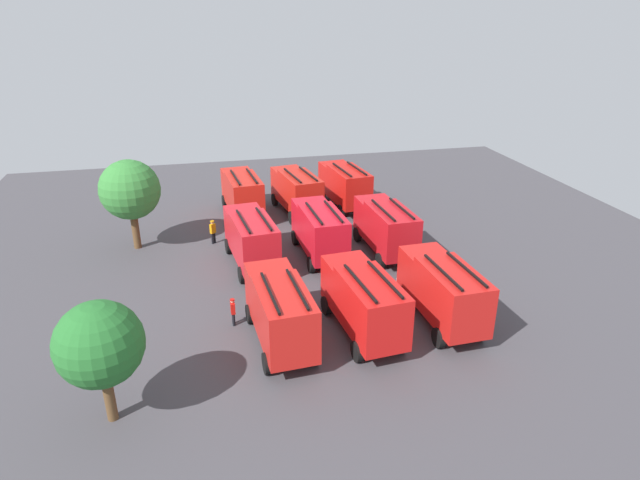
{
  "coord_description": "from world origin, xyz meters",
  "views": [
    {
      "loc": [
        -34.78,
        7.91,
        16.77
      ],
      "look_at": [
        0.0,
        0.0,
        1.4
      ],
      "focal_mm": 30.61,
      "sensor_mm": 36.0,
      "label": 1
    }
  ],
  "objects_px": {
    "fire_truck_3": "(363,299)",
    "tree_1": "(130,190)",
    "fire_truck_4": "(319,229)",
    "fire_truck_8": "(242,192)",
    "fire_truck_1": "(386,226)",
    "firefighter_0": "(233,311)",
    "tree_0": "(99,345)",
    "fire_truck_7": "(251,237)",
    "fire_truck_2": "(344,184)",
    "fire_truck_6": "(280,309)",
    "traffic_cone_0": "(393,218)",
    "firefighter_1": "(213,231)",
    "fire_truck_5": "(296,190)",
    "fire_truck_0": "(443,289)"
  },
  "relations": [
    {
      "from": "fire_truck_3",
      "to": "tree_1",
      "type": "distance_m",
      "value": 20.02
    },
    {
      "from": "fire_truck_4",
      "to": "fire_truck_8",
      "type": "bearing_deg",
      "value": 22.8
    },
    {
      "from": "fire_truck_1",
      "to": "firefighter_0",
      "type": "distance_m",
      "value": 13.81
    },
    {
      "from": "tree_0",
      "to": "fire_truck_7",
      "type": "bearing_deg",
      "value": -28.75
    },
    {
      "from": "fire_truck_2",
      "to": "fire_truck_1",
      "type": "bearing_deg",
      "value": 174.99
    },
    {
      "from": "fire_truck_6",
      "to": "traffic_cone_0",
      "type": "relative_size",
      "value": 11.4
    },
    {
      "from": "fire_truck_8",
      "to": "firefighter_1",
      "type": "distance_m",
      "value": 6.29
    },
    {
      "from": "fire_truck_6",
      "to": "fire_truck_1",
      "type": "bearing_deg",
      "value": -46.98
    },
    {
      "from": "fire_truck_5",
      "to": "fire_truck_3",
      "type": "bearing_deg",
      "value": 171.58
    },
    {
      "from": "fire_truck_3",
      "to": "fire_truck_6",
      "type": "distance_m",
      "value": 4.56
    },
    {
      "from": "fire_truck_3",
      "to": "tree_1",
      "type": "height_order",
      "value": "tree_1"
    },
    {
      "from": "fire_truck_6",
      "to": "tree_0",
      "type": "height_order",
      "value": "tree_0"
    },
    {
      "from": "fire_truck_3",
      "to": "firefighter_1",
      "type": "distance_m",
      "value": 16.37
    },
    {
      "from": "fire_truck_2",
      "to": "firefighter_0",
      "type": "bearing_deg",
      "value": 141.08
    },
    {
      "from": "fire_truck_0",
      "to": "fire_truck_5",
      "type": "xyz_separation_m",
      "value": [
        19.39,
        4.75,
        0.0
      ]
    },
    {
      "from": "fire_truck_1",
      "to": "fire_truck_2",
      "type": "bearing_deg",
      "value": -0.97
    },
    {
      "from": "fire_truck_8",
      "to": "tree_1",
      "type": "bearing_deg",
      "value": 115.83
    },
    {
      "from": "fire_truck_6",
      "to": "fire_truck_4",
      "type": "bearing_deg",
      "value": -27.22
    },
    {
      "from": "fire_truck_8",
      "to": "fire_truck_2",
      "type": "bearing_deg",
      "value": -93.87
    },
    {
      "from": "fire_truck_4",
      "to": "fire_truck_8",
      "type": "height_order",
      "value": "same"
    },
    {
      "from": "fire_truck_6",
      "to": "fire_truck_8",
      "type": "relative_size",
      "value": 0.99
    },
    {
      "from": "fire_truck_7",
      "to": "traffic_cone_0",
      "type": "height_order",
      "value": "fire_truck_7"
    },
    {
      "from": "fire_truck_5",
      "to": "tree_0",
      "type": "relative_size",
      "value": 1.3
    },
    {
      "from": "fire_truck_4",
      "to": "fire_truck_5",
      "type": "xyz_separation_m",
      "value": [
        9.18,
        -0.04,
        0.0
      ]
    },
    {
      "from": "fire_truck_0",
      "to": "fire_truck_7",
      "type": "bearing_deg",
      "value": 42.45
    },
    {
      "from": "traffic_cone_0",
      "to": "fire_truck_0",
      "type": "bearing_deg",
      "value": 169.74
    },
    {
      "from": "fire_truck_1",
      "to": "fire_truck_5",
      "type": "distance_m",
      "value": 10.77
    },
    {
      "from": "fire_truck_3",
      "to": "traffic_cone_0",
      "type": "xyz_separation_m",
      "value": [
        15.85,
        -7.54,
        -1.83
      ]
    },
    {
      "from": "tree_0",
      "to": "traffic_cone_0",
      "type": "distance_m",
      "value": 28.63
    },
    {
      "from": "fire_truck_4",
      "to": "fire_truck_1",
      "type": "bearing_deg",
      "value": -98.33
    },
    {
      "from": "tree_0",
      "to": "tree_1",
      "type": "relative_size",
      "value": 0.85
    },
    {
      "from": "fire_truck_3",
      "to": "firefighter_0",
      "type": "height_order",
      "value": "fire_truck_3"
    },
    {
      "from": "firefighter_1",
      "to": "fire_truck_8",
      "type": "bearing_deg",
      "value": 115.59
    },
    {
      "from": "fire_truck_7",
      "to": "fire_truck_6",
      "type": "bearing_deg",
      "value": 176.21
    },
    {
      "from": "fire_truck_6",
      "to": "fire_truck_5",
      "type": "bearing_deg",
      "value": -16.92
    },
    {
      "from": "fire_truck_4",
      "to": "fire_truck_5",
      "type": "relative_size",
      "value": 0.98
    },
    {
      "from": "traffic_cone_0",
      "to": "tree_1",
      "type": "bearing_deg",
      "value": 92.39
    },
    {
      "from": "fire_truck_6",
      "to": "tree_0",
      "type": "distance_m",
      "value": 9.25
    },
    {
      "from": "fire_truck_1",
      "to": "tree_0",
      "type": "distance_m",
      "value": 22.4
    },
    {
      "from": "tree_1",
      "to": "firefighter_1",
      "type": "bearing_deg",
      "value": -94.61
    },
    {
      "from": "fire_truck_7",
      "to": "traffic_cone_0",
      "type": "relative_size",
      "value": 11.51
    },
    {
      "from": "fire_truck_8",
      "to": "fire_truck_5",
      "type": "bearing_deg",
      "value": -101.32
    },
    {
      "from": "fire_truck_2",
      "to": "fire_truck_5",
      "type": "distance_m",
      "value": 4.55
    },
    {
      "from": "fire_truck_1",
      "to": "tree_0",
      "type": "height_order",
      "value": "tree_0"
    },
    {
      "from": "fire_truck_3",
      "to": "fire_truck_8",
      "type": "distance_m",
      "value": 20.6
    },
    {
      "from": "firefighter_1",
      "to": "tree_1",
      "type": "bearing_deg",
      "value": -132.25
    },
    {
      "from": "fire_truck_4",
      "to": "tree_1",
      "type": "relative_size",
      "value": 1.08
    },
    {
      "from": "fire_truck_5",
      "to": "tree_0",
      "type": "distance_m",
      "value": 26.88
    },
    {
      "from": "firefighter_0",
      "to": "tree_1",
      "type": "relative_size",
      "value": 0.24
    },
    {
      "from": "fire_truck_1",
      "to": "fire_truck_3",
      "type": "height_order",
      "value": "same"
    }
  ]
}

